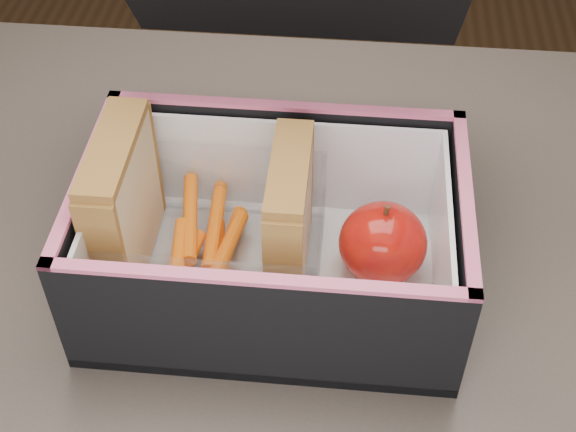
% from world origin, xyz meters
% --- Properties ---
extents(kitchen_table, '(1.20, 0.80, 0.75)m').
position_xyz_m(kitchen_table, '(0.00, 0.00, 0.66)').
color(kitchen_table, '#51453D').
rests_on(kitchen_table, ground).
extents(lunch_bag, '(0.27, 0.28, 0.25)m').
position_xyz_m(lunch_bag, '(0.03, 0.06, 0.81)').
color(lunch_bag, black).
rests_on(lunch_bag, kitchen_table).
extents(plastic_tub, '(0.17, 0.12, 0.07)m').
position_xyz_m(plastic_tub, '(-0.02, 0.06, 0.80)').
color(plastic_tub, white).
rests_on(plastic_tub, lunch_bag).
extents(sandwich_left, '(0.03, 0.10, 0.11)m').
position_xyz_m(sandwich_left, '(-0.08, 0.06, 0.82)').
color(sandwich_left, tan).
rests_on(sandwich_left, plastic_tub).
extents(sandwich_right, '(0.03, 0.10, 0.11)m').
position_xyz_m(sandwich_right, '(0.04, 0.06, 0.82)').
color(sandwich_right, tan).
rests_on(sandwich_right, plastic_tub).
extents(carrot_sticks, '(0.06, 0.15, 0.03)m').
position_xyz_m(carrot_sticks, '(-0.03, 0.05, 0.78)').
color(carrot_sticks, '#DE6000').
rests_on(carrot_sticks, plastic_tub).
extents(paper_napkin, '(0.10, 0.10, 0.01)m').
position_xyz_m(paper_napkin, '(0.11, 0.07, 0.77)').
color(paper_napkin, white).
rests_on(paper_napkin, lunch_bag).
extents(red_apple, '(0.08, 0.08, 0.07)m').
position_xyz_m(red_apple, '(0.11, 0.06, 0.80)').
color(red_apple, maroon).
rests_on(red_apple, paper_napkin).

